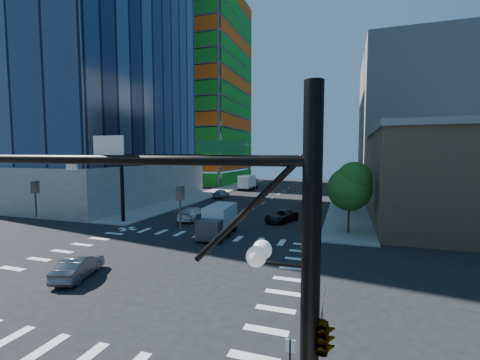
% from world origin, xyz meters
% --- Properties ---
extents(ground, '(160.00, 160.00, 0.00)m').
position_xyz_m(ground, '(0.00, 0.00, 0.00)').
color(ground, black).
rests_on(ground, ground).
extents(road_markings, '(20.00, 20.00, 0.01)m').
position_xyz_m(road_markings, '(0.00, 0.00, 0.01)').
color(road_markings, silver).
rests_on(road_markings, ground).
extents(sidewalk_ne, '(5.00, 60.00, 0.15)m').
position_xyz_m(sidewalk_ne, '(12.50, 40.00, 0.07)').
color(sidewalk_ne, gray).
rests_on(sidewalk_ne, ground).
extents(sidewalk_nw, '(5.00, 60.00, 0.15)m').
position_xyz_m(sidewalk_nw, '(-12.50, 40.00, 0.07)').
color(sidewalk_nw, gray).
rests_on(sidewalk_nw, ground).
extents(construction_building, '(25.16, 34.50, 70.60)m').
position_xyz_m(construction_building, '(-27.41, 61.93, 24.61)').
color(construction_building, slate).
rests_on(construction_building, ground).
extents(commercial_building, '(20.50, 22.50, 10.60)m').
position_xyz_m(commercial_building, '(25.00, 22.00, 5.31)').
color(commercial_building, '#9C7D5B').
rests_on(commercial_building, ground).
extents(bg_building_ne, '(24.00, 30.00, 28.00)m').
position_xyz_m(bg_building_ne, '(27.00, 55.00, 14.00)').
color(bg_building_ne, slate).
rests_on(bg_building_ne, ground).
extents(signal_mast_se, '(10.51, 2.48, 9.00)m').
position_xyz_m(signal_mast_se, '(10.60, -11.50, 5.01)').
color(signal_mast_se, black).
rests_on(signal_mast_se, sidewalk_se).
extents(signal_mast_nw, '(10.20, 0.40, 9.00)m').
position_xyz_m(signal_mast_nw, '(-10.00, 11.50, 5.49)').
color(signal_mast_nw, black).
rests_on(signal_mast_nw, sidewalk_nw).
extents(tree_south, '(4.16, 4.16, 6.82)m').
position_xyz_m(tree_south, '(12.63, 13.90, 4.69)').
color(tree_south, '#382316').
rests_on(tree_south, sidewalk_ne).
extents(tree_north, '(3.54, 3.52, 5.78)m').
position_xyz_m(tree_north, '(12.93, 25.90, 3.99)').
color(tree_north, '#382316').
rests_on(tree_north, sidewalk_ne).
extents(car_nb_far, '(3.71, 5.28, 1.34)m').
position_xyz_m(car_nb_far, '(5.31, 17.45, 0.67)').
color(car_nb_far, black).
rests_on(car_nb_far, ground).
extents(car_sb_near, '(2.29, 5.34, 1.53)m').
position_xyz_m(car_sb_near, '(-4.65, 15.22, 0.77)').
color(car_sb_near, white).
rests_on(car_sb_near, ground).
extents(car_sb_mid, '(1.85, 4.52, 1.53)m').
position_xyz_m(car_sb_mid, '(-8.50, 33.75, 0.77)').
color(car_sb_mid, '#97999E').
rests_on(car_sb_mid, ground).
extents(car_sb_cross, '(2.57, 4.38, 1.36)m').
position_xyz_m(car_sb_cross, '(-3.52, -2.82, 0.68)').
color(car_sb_cross, '#57585D').
rests_on(car_sb_cross, ground).
extents(box_truck_near, '(2.60, 5.52, 2.84)m').
position_xyz_m(box_truck_near, '(0.91, 9.08, 1.25)').
color(box_truck_near, black).
rests_on(box_truck_near, ground).
extents(box_truck_far, '(2.90, 6.14, 3.15)m').
position_xyz_m(box_truck_far, '(-7.58, 47.34, 1.39)').
color(box_truck_far, black).
rests_on(box_truck_far, ground).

